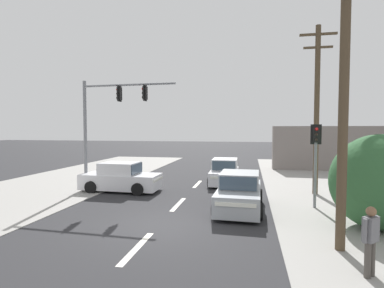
% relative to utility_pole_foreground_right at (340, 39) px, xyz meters
% --- Properties ---
extents(ground_plane, '(140.00, 140.00, 0.00)m').
position_rel_utility_pole_foreground_right_xyz_m(ground_plane, '(-5.47, 1.11, -5.78)').
color(ground_plane, '#28282B').
extents(lane_dash_near, '(0.20, 2.40, 0.01)m').
position_rel_utility_pole_foreground_right_xyz_m(lane_dash_near, '(-5.47, -0.89, -5.77)').
color(lane_dash_near, silver).
rests_on(lane_dash_near, ground).
extents(lane_dash_mid, '(0.20, 2.40, 0.01)m').
position_rel_utility_pole_foreground_right_xyz_m(lane_dash_mid, '(-5.47, 4.11, -5.77)').
color(lane_dash_mid, silver).
rests_on(lane_dash_mid, ground).
extents(lane_dash_far, '(0.20, 2.40, 0.01)m').
position_rel_utility_pole_foreground_right_xyz_m(lane_dash_far, '(-5.47, 9.11, -5.77)').
color(lane_dash_far, silver).
rests_on(lane_dash_far, ground).
extents(kerb_left_verge, '(8.00, 40.00, 0.02)m').
position_rel_utility_pole_foreground_right_xyz_m(kerb_left_verge, '(-13.97, 5.11, -5.77)').
color(kerb_left_verge, gray).
rests_on(kerb_left_verge, ground).
extents(utility_pole_foreground_right, '(3.78, 0.61, 10.81)m').
position_rel_utility_pole_foreground_right_xyz_m(utility_pole_foreground_right, '(0.00, 0.00, 0.00)').
color(utility_pole_foreground_right, '#4C3D2B').
rests_on(utility_pole_foreground_right, ground).
extents(utility_pole_midground_right, '(1.80, 0.26, 8.57)m').
position_rel_utility_pole_foreground_right_xyz_m(utility_pole_midground_right, '(0.97, 7.45, -1.26)').
color(utility_pole_midground_right, '#4C3D2B').
rests_on(utility_pole_midground_right, ground).
extents(traffic_signal_mast, '(5.29, 0.49, 6.00)m').
position_rel_utility_pole_foreground_right_xyz_m(traffic_signal_mast, '(-10.00, 6.34, -1.63)').
color(traffic_signal_mast, slate).
rests_on(traffic_signal_mast, ground).
extents(pedestal_signal_right_kerb, '(0.44, 0.29, 3.56)m').
position_rel_utility_pole_foreground_right_xyz_m(pedestal_signal_right_kerb, '(0.38, 4.60, -3.36)').
color(pedestal_signal_right_kerb, slate).
rests_on(pedestal_signal_right_kerb, ground).
extents(shopfront_wall_far, '(12.00, 1.00, 3.60)m').
position_rel_utility_pole_foreground_right_xyz_m(shopfront_wall_far, '(5.53, 17.11, -3.98)').
color(shopfront_wall_far, gray).
rests_on(shopfront_wall_far, ground).
extents(sedan_oncoming_mid, '(4.27, 1.95, 1.56)m').
position_rel_utility_pole_foreground_right_xyz_m(sedan_oncoming_mid, '(-9.20, 6.31, -5.08)').
color(sedan_oncoming_mid, silver).
rests_on(sedan_oncoming_mid, ground).
extents(hatchback_crossing_left, '(1.81, 3.66, 1.53)m').
position_rel_utility_pole_foreground_right_xyz_m(hatchback_crossing_left, '(-3.85, 9.50, -5.08)').
color(hatchback_crossing_left, silver).
rests_on(hatchback_crossing_left, ground).
extents(sedan_kerbside_parked, '(1.99, 4.29, 1.56)m').
position_rel_utility_pole_foreground_right_xyz_m(sedan_kerbside_parked, '(-2.76, 3.78, -5.08)').
color(sedan_kerbside_parked, '#A3A8AD').
rests_on(sedan_kerbside_parked, ground).
extents(pedestrian_at_kerb, '(0.43, 0.41, 1.63)m').
position_rel_utility_pole_foreground_right_xyz_m(pedestrian_at_kerb, '(0.32, -1.50, -4.85)').
color(pedestrian_at_kerb, '#47423D').
rests_on(pedestrian_at_kerb, ground).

